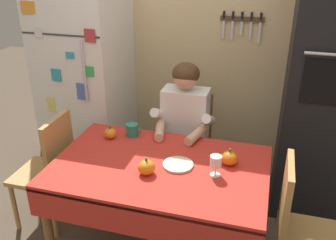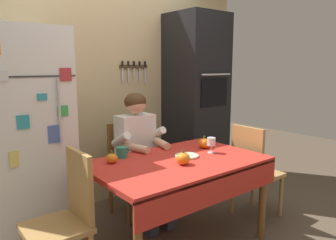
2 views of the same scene
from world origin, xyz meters
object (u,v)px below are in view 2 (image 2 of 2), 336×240
wall_oven (196,103)px  coffee_mug (122,152)px  chair_right_side (253,168)px  serving_tray (187,156)px  refrigerator (23,138)px  wine_glass (211,142)px  seated_person (139,146)px  dining_table (179,170)px  chair_left_side (67,214)px  pumpkin_small (204,143)px  pumpkin_medium (183,159)px  chair_behind_person (129,164)px  pumpkin_large (112,158)px

wall_oven → coffee_mug: (-1.37, -0.56, -0.26)m
chair_right_side → serving_tray: size_ratio=4.65×
refrigerator → wine_glass: refrigerator is taller
seated_person → chair_right_side: seated_person is taller
dining_table → serving_tray: bearing=18.0°
chair_right_side → chair_left_side: (-1.80, 0.17, 0.00)m
coffee_mug → seated_person: bearing=36.2°
dining_table → pumpkin_small: 0.48m
wine_glass → pumpkin_medium: 0.43m
chair_right_side → pumpkin_small: chair_right_side is taller
coffee_mug → chair_left_side: bearing=-156.4°
chair_behind_person → seated_person: bearing=-90.0°
pumpkin_medium → wine_glass: bearing=13.9°
wall_oven → pumpkin_small: 1.02m
pumpkin_small → pumpkin_large: bearing=172.2°
chair_behind_person → pumpkin_medium: 0.94m
wine_glass → serving_tray: 0.27m
dining_table → wine_glass: wine_glass is taller
seated_person → coffee_mug: (-0.33, -0.24, 0.05)m
wall_oven → chair_right_side: wall_oven is taller
chair_left_side → pumpkin_medium: bearing=-13.8°
seated_person → wine_glass: size_ratio=9.05×
chair_right_side → wine_glass: size_ratio=6.76×
coffee_mug → serving_tray: (0.44, -0.32, -0.04)m
pumpkin_medium → pumpkin_small: 0.54m
pumpkin_medium → pumpkin_small: size_ratio=1.01×
pumpkin_large → serving_tray: bearing=-22.1°
chair_behind_person → chair_left_side: same height
wall_oven → pumpkin_medium: (-1.10, -1.03, -0.26)m
refrigerator → seated_person: refrigerator is taller
wall_oven → seated_person: (-1.04, -0.32, -0.31)m
chair_behind_person → serving_tray: bearing=-82.0°
pumpkin_small → serving_tray: size_ratio=0.58×
pumpkin_large → pumpkin_small: size_ratio=0.87×
refrigerator → wine_glass: bearing=-33.8°
pumpkin_large → serving_tray: 0.63m
seated_person → serving_tray: size_ratio=6.23×
coffee_mug → pumpkin_medium: bearing=-59.6°
chair_behind_person → serving_tray: chair_behind_person is taller
chair_right_side → pumpkin_large: chair_right_side is taller
wall_oven → dining_table: bearing=-138.7°
pumpkin_large → seated_person: bearing=34.8°
refrigerator → pumpkin_medium: size_ratio=15.42×
seated_person → chair_behind_person: bearing=90.0°
seated_person → serving_tray: seated_person is taller
refrigerator → serving_tray: size_ratio=9.00×
seated_person → wall_oven: bearing=17.1°
chair_behind_person → pumpkin_large: size_ratio=9.26×
pumpkin_large → wine_glass: bearing=-18.4°
chair_left_side → pumpkin_small: chair_left_side is taller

